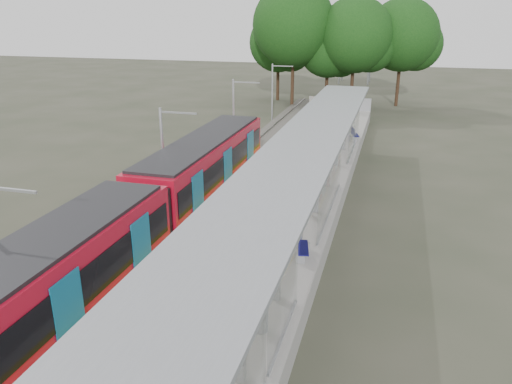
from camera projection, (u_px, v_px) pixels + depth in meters
trackbed at (204, 201)px, 27.61m from camera, size 3.00×70.00×0.24m
platform at (283, 203)px, 26.34m from camera, size 6.00×50.00×1.00m
tactile_strip at (237, 189)px, 26.81m from camera, size 0.60×50.00×0.02m
end_fence at (340, 103)px, 48.56m from camera, size 6.00×0.10×1.20m
train at (143, 214)px, 20.82m from camera, size 2.74×27.60×3.62m
canopy at (302, 156)px, 21.22m from camera, size 3.27×38.00×3.66m
tree_cluster at (332, 35)px, 53.77m from camera, size 21.06×11.72×13.10m
catenary_masts at (164, 155)px, 26.19m from camera, size 2.08×48.16×5.40m
bench_mid at (301, 246)px, 19.28m from camera, size 0.69×1.39×0.91m
bench_far at (354, 134)px, 37.04m from camera, size 0.75×1.39×0.91m
info_pillar_far at (303, 198)px, 23.27m from camera, size 0.42×0.42×1.86m
litter_bin at (261, 317)px, 14.81m from camera, size 0.50×0.50×0.90m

